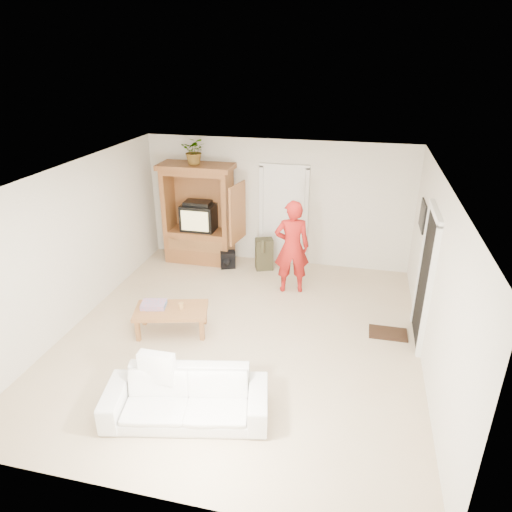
{
  "coord_description": "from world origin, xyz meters",
  "views": [
    {
      "loc": [
        1.63,
        -5.91,
        4.13
      ],
      "look_at": [
        0.12,
        0.6,
        1.15
      ],
      "focal_mm": 32.0,
      "sensor_mm": 36.0,
      "label": 1
    }
  ],
  "objects_px": {
    "sofa": "(186,398)",
    "coffee_table": "(171,312)",
    "man": "(292,247)",
    "armoire": "(200,220)"
  },
  "relations": [
    {
      "from": "man",
      "to": "coffee_table",
      "type": "height_order",
      "value": "man"
    },
    {
      "from": "armoire",
      "to": "coffee_table",
      "type": "height_order",
      "value": "armoire"
    },
    {
      "from": "armoire",
      "to": "coffee_table",
      "type": "relative_size",
      "value": 1.67
    },
    {
      "from": "armoire",
      "to": "sofa",
      "type": "xyz_separation_m",
      "value": [
        1.39,
        -4.51,
        -0.62
      ]
    },
    {
      "from": "man",
      "to": "coffee_table",
      "type": "relative_size",
      "value": 1.41
    },
    {
      "from": "man",
      "to": "sofa",
      "type": "distance_m",
      "value": 3.68
    },
    {
      "from": "sofa",
      "to": "coffee_table",
      "type": "bearing_deg",
      "value": 106.24
    },
    {
      "from": "armoire",
      "to": "man",
      "type": "xyz_separation_m",
      "value": [
        2.11,
        -0.95,
        -0.02
      ]
    },
    {
      "from": "sofa",
      "to": "coffee_table",
      "type": "distance_m",
      "value": 1.95
    },
    {
      "from": "armoire",
      "to": "coffee_table",
      "type": "distance_m",
      "value": 2.88
    }
  ]
}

